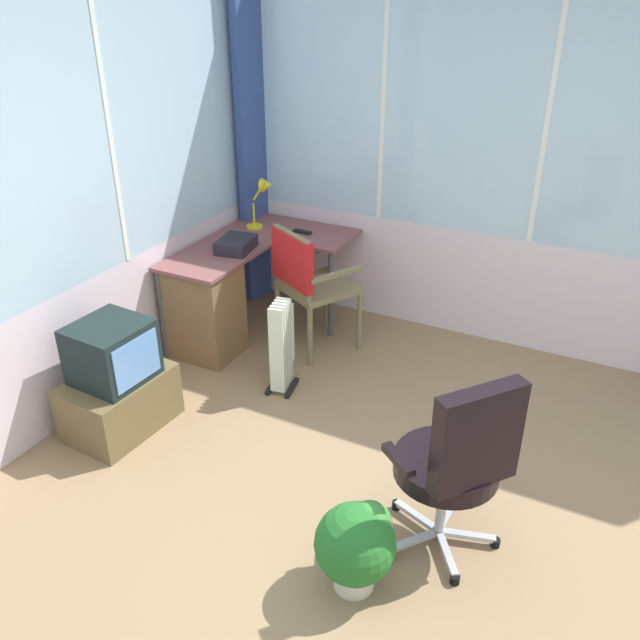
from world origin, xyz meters
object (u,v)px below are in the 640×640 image
(office_chair, at_px, (458,458))
(desk_lamp, at_px, (264,195))
(paper_tray, at_px, (236,244))
(space_heater, at_px, (282,344))
(tv_remote, at_px, (302,232))
(tv_on_stand, at_px, (117,383))
(desk, at_px, (213,300))
(potted_plant, at_px, (357,543))
(wooden_armchair, at_px, (304,275))

(office_chair, bearing_deg, desk_lamp, 48.88)
(paper_tray, xyz_separation_m, space_heater, (-0.46, -0.64, -0.44))
(office_chair, height_order, space_heater, office_chair)
(tv_remote, relative_size, tv_on_stand, 0.21)
(tv_on_stand, bearing_deg, desk, 2.49)
(potted_plant, bearing_deg, tv_on_stand, 76.15)
(office_chair, relative_size, space_heater, 1.55)
(desk_lamp, xyz_separation_m, tv_on_stand, (-1.84, -0.06, -0.66))
(desk, xyz_separation_m, tv_remote, (0.76, -0.33, 0.33))
(tv_remote, xyz_separation_m, space_heater, (-0.99, -0.38, -0.40))
(desk_lamp, xyz_separation_m, wooden_armchair, (-0.48, -0.61, -0.37))
(paper_tray, height_order, tv_on_stand, paper_tray)
(desk_lamp, bearing_deg, tv_remote, -91.75)
(paper_tray, relative_size, office_chair, 0.30)
(tv_remote, relative_size, potted_plant, 0.34)
(desk, bearing_deg, desk_lamp, 0.77)
(paper_tray, bearing_deg, office_chair, -122.95)
(wooden_armchair, xyz_separation_m, potted_plant, (-1.80, -1.24, -0.35))
(desk_lamp, distance_m, potted_plant, 3.03)
(wooden_armchair, relative_size, office_chair, 0.94)
(tv_remote, distance_m, space_heater, 1.13)
(tv_on_stand, xyz_separation_m, space_heater, (0.84, -0.67, 0.01))
(paper_tray, relative_size, space_heater, 0.46)
(space_heater, bearing_deg, tv_remote, 20.94)
(desk_lamp, bearing_deg, wooden_armchair, -128.33)
(desk, distance_m, tv_remote, 0.90)
(desk, distance_m, paper_tray, 0.44)
(desk_lamp, height_order, tv_remote, desk_lamp)
(wooden_armchair, bearing_deg, desk, 115.51)
(tv_remote, relative_size, office_chair, 0.15)
(tv_on_stand, bearing_deg, potted_plant, -103.85)
(office_chair, distance_m, space_heater, 1.71)
(desk_lamp, relative_size, potted_plant, 0.87)
(tv_remote, relative_size, wooden_armchair, 0.16)
(desk, xyz_separation_m, tv_on_stand, (-1.07, -0.05, -0.08))
(tv_remote, bearing_deg, tv_on_stand, 173.63)
(tv_on_stand, bearing_deg, tv_remote, -8.92)
(desk, distance_m, desk_lamp, 0.96)
(paper_tray, distance_m, wooden_armchair, 0.56)
(tv_remote, distance_m, potted_plant, 2.77)
(desk, xyz_separation_m, office_chair, (-1.12, -2.16, 0.17))
(wooden_armchair, bearing_deg, potted_plant, -145.55)
(desk_lamp, bearing_deg, tv_on_stand, -178.23)
(desk_lamp, relative_size, office_chair, 0.39)
(paper_tray, bearing_deg, potted_plant, -134.67)
(office_chair, bearing_deg, tv_on_stand, 88.75)
(office_chair, bearing_deg, space_heater, 58.34)
(paper_tray, height_order, space_heater, paper_tray)
(desk_lamp, relative_size, paper_tray, 1.30)
(wooden_armchair, bearing_deg, office_chair, -132.16)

